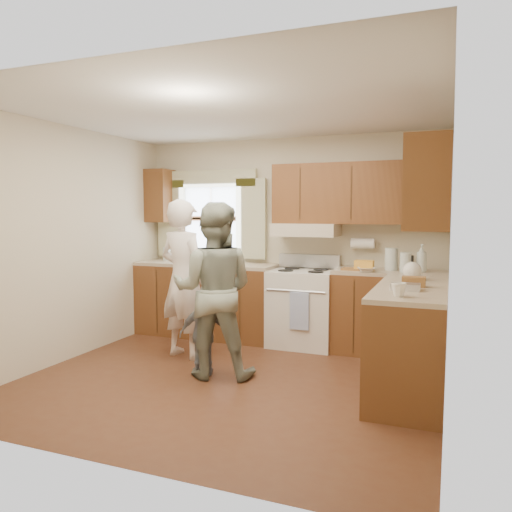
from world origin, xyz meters
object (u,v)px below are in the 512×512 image
at_px(child, 204,334).
at_px(woman_left, 184,279).
at_px(woman_right, 214,290).
at_px(stove, 303,307).

bearing_deg(child, woman_left, -69.76).
bearing_deg(woman_right, child, -3.32).
xyz_separation_m(woman_left, woman_right, (0.59, -0.46, -0.02)).
bearing_deg(woman_right, stove, -124.91).
relative_size(stove, woman_left, 0.62).
relative_size(stove, child, 1.32).
bearing_deg(stove, woman_left, -139.84).
bearing_deg(woman_left, child, 150.05).
xyz_separation_m(woman_left, child, (0.49, -0.48, -0.46)).
bearing_deg(child, woman_right, 166.32).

